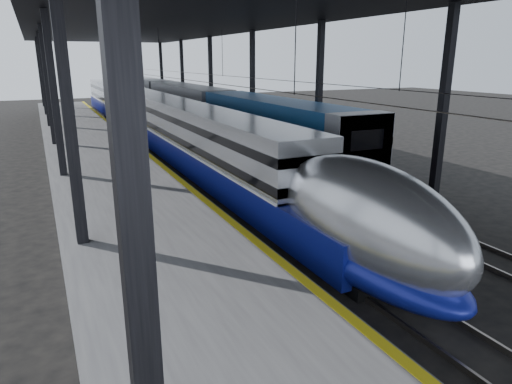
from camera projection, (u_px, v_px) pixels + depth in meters
ground at (316, 301)px, 13.16m from camera, size 160.00×160.00×0.00m
platform at (99, 161)px, 28.93m from camera, size 6.00×80.00×1.00m
yellow_strip at (143, 150)px, 29.94m from camera, size 0.30×80.00×0.01m
rails at (217, 157)px, 32.34m from camera, size 6.52×80.00×0.16m
canopy at (175, 20)px, 28.75m from camera, size 18.00×75.00×9.47m
tgv_train at (154, 120)px, 37.88m from camera, size 2.79×65.20×4.00m
second_train at (190, 107)px, 45.05m from camera, size 3.13×56.05×4.32m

